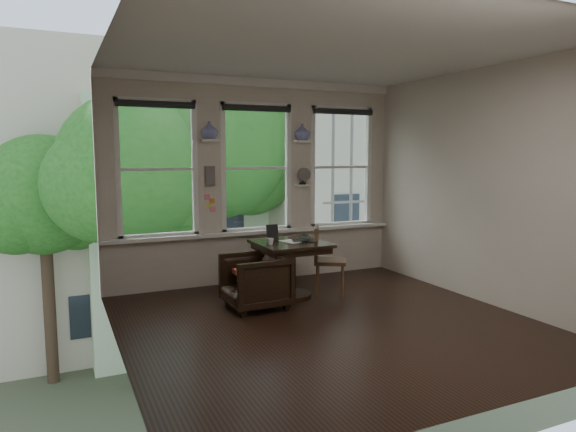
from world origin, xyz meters
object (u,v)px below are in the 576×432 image
laptop (304,241)px  mug (270,241)px  table (291,270)px  armchair_left (255,281)px  side_chair_right (330,261)px

laptop → mug: size_ratio=3.56×
table → armchair_left: bearing=-157.3°
side_chair_right → armchair_left: bearing=129.8°
armchair_left → side_chair_right: side_chair_right is taller
table → mug: (-0.32, -0.07, 0.42)m
side_chair_right → laptop: 0.51m
table → laptop: (0.17, -0.06, 0.39)m
armchair_left → mug: mug is taller
table → side_chair_right: size_ratio=0.98×
armchair_left → mug: bearing=120.9°
armchair_left → laptop: laptop is taller
armchair_left → mug: 0.56m
table → laptop: 0.43m
table → side_chair_right: side_chair_right is taller
side_chair_right → mug: bearing=121.5°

